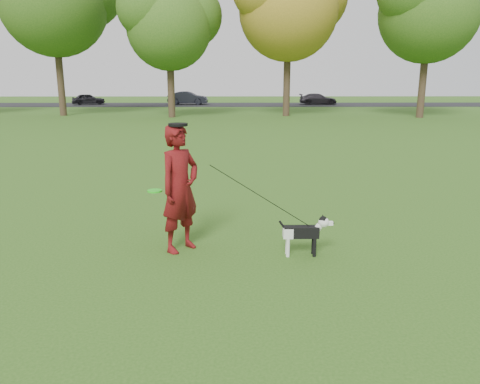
{
  "coord_description": "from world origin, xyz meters",
  "views": [
    {
      "loc": [
        0.31,
        -7.15,
        2.76
      ],
      "look_at": [
        0.4,
        0.12,
        0.95
      ],
      "focal_mm": 35.0,
      "sensor_mm": 36.0,
      "label": 1
    }
  ],
  "objects_px": {
    "car_left": "(88,99)",
    "car_right": "(318,99)",
    "car_mid": "(188,98)",
    "man": "(180,189)",
    "dog": "(305,231)"
  },
  "relations": [
    {
      "from": "car_right",
      "to": "car_mid",
      "type": "bearing_deg",
      "value": 92.64
    },
    {
      "from": "man",
      "to": "dog",
      "type": "xyz_separation_m",
      "value": [
        1.98,
        -0.28,
        -0.62
      ]
    },
    {
      "from": "dog",
      "to": "car_left",
      "type": "relative_size",
      "value": 0.28
    },
    {
      "from": "car_mid",
      "to": "car_left",
      "type": "bearing_deg",
      "value": 94.57
    },
    {
      "from": "car_right",
      "to": "car_left",
      "type": "bearing_deg",
      "value": 92.64
    },
    {
      "from": "man",
      "to": "car_right",
      "type": "bearing_deg",
      "value": 27.4
    },
    {
      "from": "car_left",
      "to": "car_right",
      "type": "bearing_deg",
      "value": -109.04
    },
    {
      "from": "dog",
      "to": "car_right",
      "type": "relative_size",
      "value": 0.24
    },
    {
      "from": "dog",
      "to": "car_mid",
      "type": "distance_m",
      "value": 40.62
    },
    {
      "from": "car_mid",
      "to": "car_right",
      "type": "bearing_deg",
      "value": -85.43
    },
    {
      "from": "car_mid",
      "to": "car_right",
      "type": "height_order",
      "value": "car_mid"
    },
    {
      "from": "car_left",
      "to": "car_right",
      "type": "distance_m",
      "value": 22.74
    },
    {
      "from": "car_left",
      "to": "man",
      "type": "bearing_deg",
      "value": 179.72
    },
    {
      "from": "man",
      "to": "dog",
      "type": "distance_m",
      "value": 2.09
    },
    {
      "from": "man",
      "to": "car_right",
      "type": "xyz_separation_m",
      "value": [
        9.18,
        39.93,
        -0.47
      ]
    }
  ]
}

